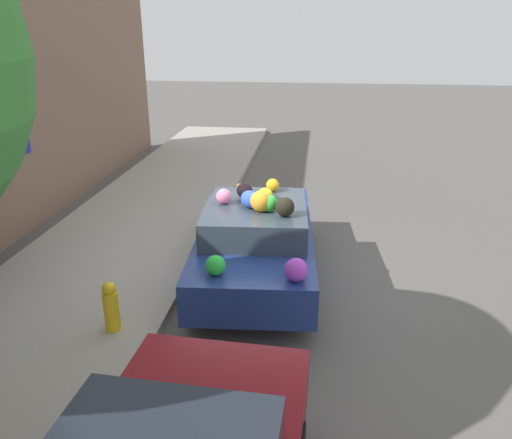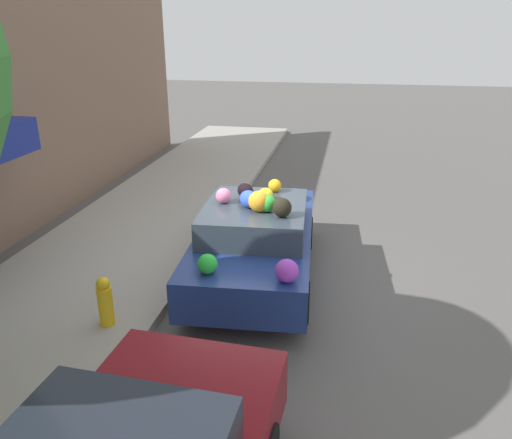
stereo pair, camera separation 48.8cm
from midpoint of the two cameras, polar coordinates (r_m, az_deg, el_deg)
name	(u,v)px [view 2 (the right image)]	position (r m, az deg, el deg)	size (l,w,h in m)	color
ground_plane	(258,276)	(8.34, 1.92, -6.55)	(60.00, 60.00, 0.00)	#565451
sidewalk_curb	(107,259)	(9.07, -15.21, -4.43)	(24.00, 3.20, 0.14)	#9E998E
fire_hydrant	(105,301)	(6.91, -14.91, -9.07)	(0.20, 0.20, 0.70)	gold
art_car	(256,238)	(8.00, 1.74, -2.14)	(4.15, 2.04, 1.63)	navy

